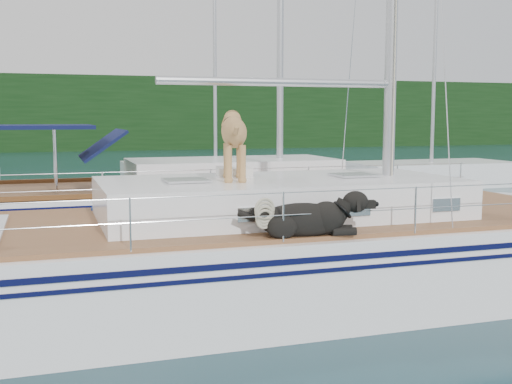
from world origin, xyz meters
name	(u,v)px	position (x,y,z in m)	size (l,w,h in m)	color
ground	(228,303)	(0.00, 0.00, 0.00)	(120.00, 120.00, 0.00)	black
tree_line	(76,113)	(0.00, 45.00, 3.00)	(90.00, 3.00, 6.00)	black
shore_bank	(76,143)	(0.00, 46.20, 0.60)	(92.00, 1.00, 1.20)	#595147
main_sailboat	(234,257)	(0.09, -0.01, 0.68)	(12.00, 3.82, 14.01)	white
neighbor_sailboat	(188,207)	(0.65, 5.76, 0.63)	(11.00, 3.50, 13.30)	white
bg_boat_center	(216,174)	(4.00, 16.00, 0.45)	(7.20, 3.00, 11.65)	white
bg_boat_east	(431,174)	(12.00, 13.00, 0.46)	(6.40, 3.00, 11.65)	white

